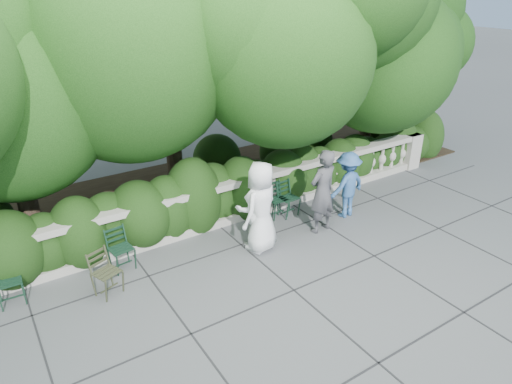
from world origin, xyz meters
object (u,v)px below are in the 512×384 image
chair_c (281,219)px  person_casual_man (254,209)px  chair_e (266,221)px  chair_weathered (115,297)px  chair_a (15,308)px  person_woman_grey (323,192)px  chair_b (127,272)px  person_older_blue (347,185)px  chair_f (292,218)px  person_businessman (261,207)px

chair_c → person_casual_man: 1.45m
chair_e → chair_weathered: 3.78m
chair_a → person_woman_grey: (5.97, -0.78, 0.93)m
chair_b → chair_a: bearing=171.9°
chair_b → chair_weathered: same height
person_woman_grey → person_older_blue: person_woman_grey is taller
chair_f → chair_c: bearing=158.6°
chair_b → person_businessman: (2.58, -0.65, 0.93)m
chair_c → chair_f: bearing=-14.9°
chair_c → person_older_blue: person_older_blue is taller
person_casual_man → person_older_blue: bearing=-164.0°
person_older_blue → chair_a: bearing=-9.5°
person_woman_grey → person_casual_man: person_woman_grey is taller
person_businessman → chair_c: bearing=-168.6°
chair_f → person_businessman: size_ratio=0.45×
chair_b → chair_f: size_ratio=1.00×
chair_c → person_businessman: 1.59m
person_casual_man → person_older_blue: size_ratio=1.05×
chair_e → person_businessman: person_businessman is taller
chair_b → chair_f: 3.89m
chair_a → chair_c: 5.53m
chair_a → person_older_blue: bearing=-1.8°
chair_e → person_businessman: bearing=-140.7°
chair_b → chair_c: size_ratio=1.00×
person_businessman → person_older_blue: (2.40, 0.11, -0.16)m
chair_e → chair_c: bearing=-26.8°
chair_e → person_casual_man: 1.27m
chair_c → chair_f: size_ratio=1.00×
person_businessman → person_casual_man: (-0.03, 0.20, -0.12)m
chair_a → chair_b: size_ratio=1.00×
chair_e → person_casual_man: (-0.74, -0.65, 0.81)m
chair_b → person_older_blue: 5.07m
chair_b → chair_weathered: bearing=-132.2°
chair_b → chair_weathered: size_ratio=1.00×
chair_weathered → chair_a: bearing=135.9°
chair_c → person_woman_grey: 1.34m
chair_e → person_older_blue: 2.00m
chair_weathered → person_woman_grey: size_ratio=0.45×
person_older_blue → chair_b: bearing=-11.0°
chair_c → person_businessman: bearing=-142.5°
person_businessman → chair_b: bearing=-38.5°
person_woman_grey → person_casual_man: (-1.51, 0.31, -0.12)m
person_casual_man → chair_b: bearing=8.0°
chair_f → person_older_blue: bearing=-31.9°
chair_b → chair_c: (3.62, 0.10, 0.00)m
chair_c → chair_e: same height
chair_f → chair_weathered: 4.34m
chair_a → person_woman_grey: bearing=-4.6°
chair_f → person_casual_man: 1.63m
chair_b → person_woman_grey: 4.23m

